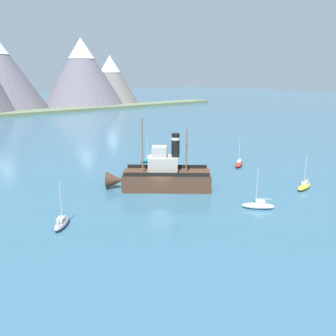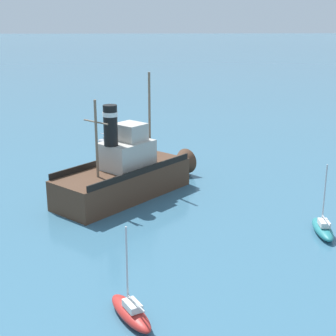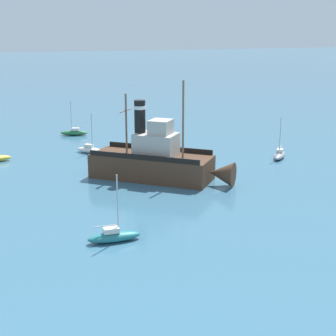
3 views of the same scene
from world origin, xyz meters
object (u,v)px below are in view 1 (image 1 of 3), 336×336
(old_tugboat, at_px, (162,176))
(sailboat_white, at_px, (258,205))
(sailboat_grey, at_px, (62,222))
(sailboat_yellow, at_px, (304,186))
(sailboat_red, at_px, (239,164))
(sailboat_teal, at_px, (149,159))

(old_tugboat, height_order, sailboat_white, old_tugboat)
(sailboat_grey, xyz_separation_m, sailboat_yellow, (31.06, -10.06, 0.00))
(sailboat_red, xyz_separation_m, sailboat_white, (-14.29, -14.27, 0.00))
(sailboat_yellow, bearing_deg, old_tugboat, 139.03)
(sailboat_teal, distance_m, sailboat_yellow, 27.50)
(sailboat_teal, distance_m, sailboat_white, 27.35)
(sailboat_red, distance_m, sailboat_teal, 16.11)
(old_tugboat, distance_m, sailboat_grey, 16.45)
(old_tugboat, bearing_deg, sailboat_grey, -169.79)
(sailboat_grey, xyz_separation_m, sailboat_teal, (24.34, 16.61, 0.00))
(sailboat_grey, distance_m, sailboat_white, 22.48)
(sailboat_red, relative_size, sailboat_white, 1.00)
(sailboat_grey, xyz_separation_m, sailboat_red, (34.22, 3.88, 0.00))
(sailboat_red, relative_size, sailboat_yellow, 1.00)
(sailboat_grey, height_order, sailboat_yellow, same)
(sailboat_teal, bearing_deg, sailboat_grey, -145.69)
(old_tugboat, bearing_deg, sailboat_yellow, -40.97)
(sailboat_red, height_order, sailboat_teal, same)
(old_tugboat, height_order, sailboat_yellow, old_tugboat)
(sailboat_teal, bearing_deg, sailboat_yellow, -75.85)
(sailboat_red, bearing_deg, sailboat_yellow, -102.77)
(sailboat_red, height_order, sailboat_white, same)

